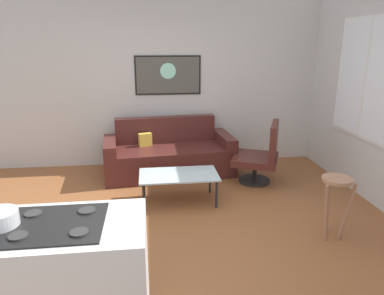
{
  "coord_description": "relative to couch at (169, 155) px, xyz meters",
  "views": [
    {
      "loc": [
        -0.2,
        -3.38,
        2.0
      ],
      "look_at": [
        0.33,
        0.9,
        0.7
      ],
      "focal_mm": 33.03,
      "sensor_mm": 36.0,
      "label": 1
    }
  ],
  "objects": [
    {
      "name": "coffee_table",
      "position": [
        0.06,
        -1.07,
        0.07
      ],
      "size": [
        1.0,
        0.56,
        0.38
      ],
      "color": "silver",
      "rests_on": "ground"
    },
    {
      "name": "wall_painting",
      "position": [
        0.04,
        0.5,
        1.19
      ],
      "size": [
        1.06,
        0.03,
        0.62
      ],
      "color": "black"
    },
    {
      "name": "back_wall",
      "position": [
        -0.08,
        0.54,
        1.11
      ],
      "size": [
        6.4,
        0.05,
        2.8
      ],
      "primitive_type": "cube",
      "color": "beige",
      "rests_on": "ground"
    },
    {
      "name": "kitchen_counter",
      "position": [
        -1.19,
        -3.22,
        0.17
      ],
      "size": [
        1.73,
        0.65,
        0.93
      ],
      "color": "silver",
      "rests_on": "ground"
    },
    {
      "name": "armchair",
      "position": [
        1.31,
        -0.57,
        0.13
      ],
      "size": [
        0.83,
        0.84,
        0.91
      ],
      "color": "black",
      "rests_on": "ground"
    },
    {
      "name": "bar_stool",
      "position": [
        1.59,
        -2.14,
        0.23
      ],
      "size": [
        0.35,
        0.35,
        0.68
      ],
      "color": "#A16F51",
      "rests_on": "ground"
    },
    {
      "name": "window",
      "position": [
        2.5,
        -0.98,
        1.25
      ],
      "size": [
        0.03,
        1.35,
        1.56
      ],
      "color": "silver"
    },
    {
      "name": "ground",
      "position": [
        -0.08,
        -1.88,
        -0.31
      ],
      "size": [
        6.4,
        6.4,
        0.04
      ],
      "primitive_type": "cube",
      "color": "brown"
    },
    {
      "name": "couch",
      "position": [
        0.0,
        0.0,
        0.0
      ],
      "size": [
        2.03,
        1.02,
        0.84
      ],
      "color": "#4B201C",
      "rests_on": "ground"
    }
  ]
}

